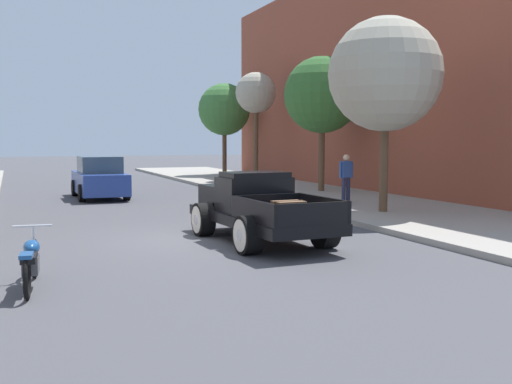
{
  "coord_description": "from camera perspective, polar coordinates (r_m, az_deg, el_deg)",
  "views": [
    {
      "loc": [
        -4.02,
        -13.87,
        2.36
      ],
      "look_at": [
        1.71,
        0.62,
        1.0
      ],
      "focal_mm": 43.52,
      "sensor_mm": 36.0,
      "label": 1
    }
  ],
  "objects": [
    {
      "name": "street_tree_nearest",
      "position": [
        19.08,
        11.8,
        10.51
      ],
      "size": [
        3.39,
        3.39,
        5.79
      ],
      "color": "brown",
      "rests_on": "sidewalk_right"
    },
    {
      "name": "motorcycle_parked",
      "position": [
        10.4,
        -20.0,
        -5.93
      ],
      "size": [
        0.62,
        2.12,
        0.93
      ],
      "color": "black",
      "rests_on": "ground"
    },
    {
      "name": "ground_plane",
      "position": [
        14.63,
        -5.37,
        -4.32
      ],
      "size": [
        140.0,
        140.0,
        0.0
      ],
      "primitive_type": "plane",
      "color": "#47474C"
    },
    {
      "name": "street_tree_farthest",
      "position": [
        37.55,
        -2.93,
        7.57
      ],
      "size": [
        3.12,
        3.12,
        5.49
      ],
      "color": "brown",
      "rests_on": "sidewalk_right"
    },
    {
      "name": "hotrod_truck_black",
      "position": [
        14.32,
        -0.01,
        -1.45
      ],
      "size": [
        2.34,
        5.0,
        1.58
      ],
      "color": "black",
      "rests_on": "ground"
    },
    {
      "name": "building_right_storefront",
      "position": [
        31.35,
        18.47,
        9.59
      ],
      "size": [
        12.0,
        28.0,
        10.03
      ],
      "primitive_type": "cube",
      "color": "brown",
      "rests_on": "ground"
    },
    {
      "name": "sidewalk_right",
      "position": [
        18.01,
        17.38,
        -2.53
      ],
      "size": [
        5.5,
        64.0,
        0.15
      ],
      "primitive_type": "cube",
      "color": "#9E998E",
      "rests_on": "ground"
    },
    {
      "name": "car_background_blue",
      "position": [
        25.11,
        -14.19,
        1.19
      ],
      "size": [
        1.89,
        4.31,
        1.65
      ],
      "color": "#284293",
      "rests_on": "ground"
    },
    {
      "name": "street_tree_third",
      "position": [
        33.02,
        -0.02,
        9.0
      ],
      "size": [
        2.15,
        2.15,
        5.67
      ],
      "color": "brown",
      "rests_on": "sidewalk_right"
    },
    {
      "name": "pedestrian_sidewalk_right",
      "position": [
        21.57,
        8.28,
        1.54
      ],
      "size": [
        0.53,
        0.22,
        1.65
      ],
      "color": "#232847",
      "rests_on": "sidewalk_right"
    },
    {
      "name": "street_tree_second",
      "position": [
        26.22,
        6.09,
        8.84
      ],
      "size": [
        3.19,
        3.19,
        5.6
      ],
      "color": "brown",
      "rests_on": "sidewalk_right"
    }
  ]
}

